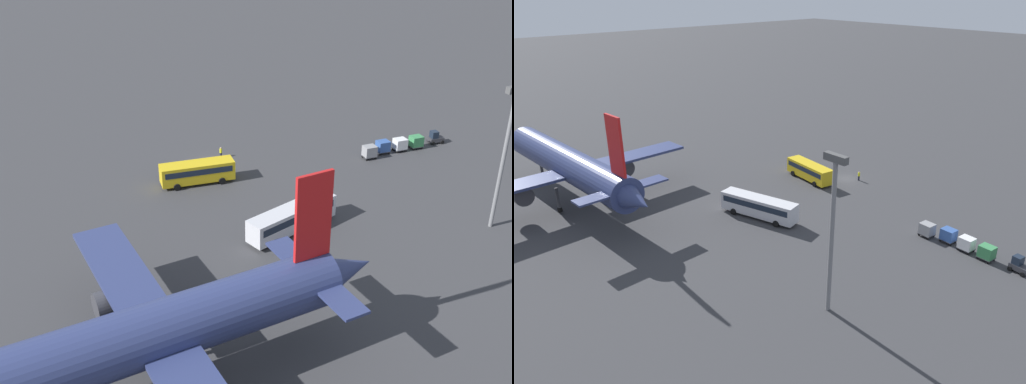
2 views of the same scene
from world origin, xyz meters
The scene contains 11 objects.
ground_plane centered at (0.00, 0.00, 0.00)m, with size 600.00×600.00×0.00m, color #38383A.
airplane centered at (21.80, 42.33, 6.72)m, with size 45.98×39.13×17.86m.
shuttle_bus_near centered at (4.05, 5.44, 1.89)m, with size 10.73×4.06×3.15m.
shuttle_bus_far centered at (-2.05, 22.78, 2.00)m, with size 13.11×6.14×3.35m.
baggage_tug centered at (-35.90, 8.06, 0.94)m, with size 2.56×1.93×2.10m.
worker_person centered at (-2.20, -1.20, 0.87)m, with size 0.38×0.38×1.74m.
cargo_cart_green centered at (-31.79, 8.44, 1.19)m, with size 2.10×1.81×2.06m.
cargo_cart_white centered at (-28.82, 8.25, 1.19)m, with size 2.10×1.81×2.06m.
cargo_cart_blue centered at (-25.85, 7.86, 1.19)m, with size 2.10×1.81×2.06m.
cargo_cart_grey centered at (-22.88, 8.62, 1.19)m, with size 2.10×1.81×2.06m.
light_pole centered at (-25.38, 32.21, 11.24)m, with size 2.80×0.70×18.45m.
Camera 1 is at (30.61, 83.03, 41.54)m, focal length 45.00 mm.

